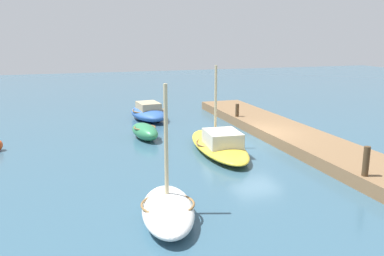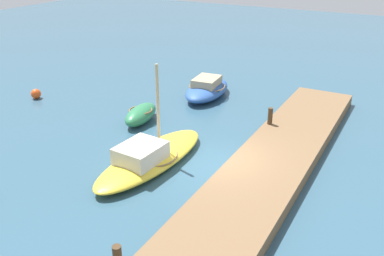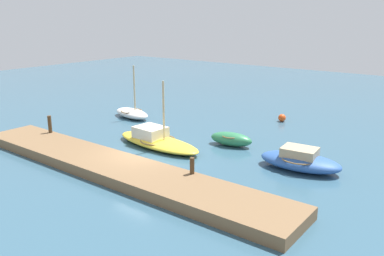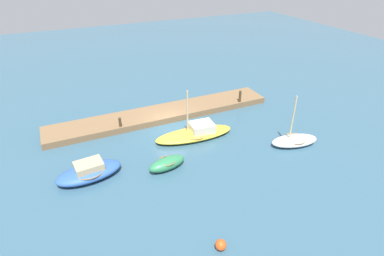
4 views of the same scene
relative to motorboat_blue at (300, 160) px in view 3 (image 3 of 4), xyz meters
name	(u,v)px [view 3 (image 3 of 4)]	position (x,y,z in m)	size (l,w,h in m)	color
ground_plane	(141,162)	(-7.15, -4.19, -0.48)	(84.00, 84.00, 0.00)	#33566B
dock_platform	(115,168)	(-7.15, -6.04, -0.22)	(19.64, 2.90, 0.53)	brown
motorboat_blue	(300,160)	(0.00, 0.00, 0.00)	(4.30, 2.38, 1.15)	#2D569E
sailboat_yellow	(157,140)	(-8.30, -1.67, -0.09)	(6.34, 2.49, 4.02)	gold
dinghy_green	(231,139)	(-4.84, 1.18, -0.06)	(2.75, 1.48, 0.82)	#2D7A4C
rowboat_white	(132,113)	(-14.55, 2.41, -0.11)	(3.82, 2.19, 4.04)	white
mooring_post_west	(50,124)	(-14.31, -4.84, 0.59)	(0.23, 0.23, 1.08)	#47331E
mooring_post_mid_west	(192,166)	(-3.19, -4.84, 0.44)	(0.22, 0.22, 0.78)	#47331E
marker_buoy	(282,118)	(-4.92, 8.34, -0.20)	(0.56, 0.56, 0.56)	#E54C19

